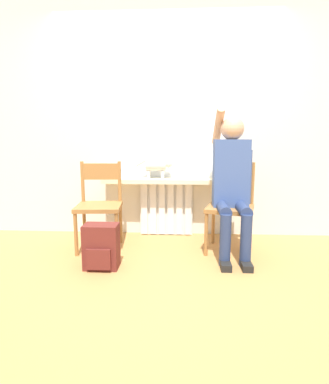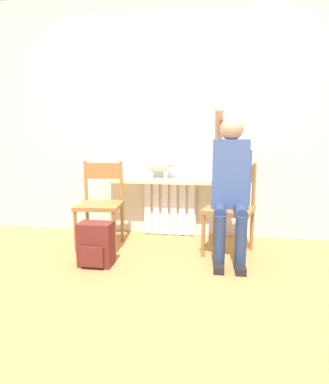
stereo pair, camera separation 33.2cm
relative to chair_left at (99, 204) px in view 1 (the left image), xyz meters
name	(u,v)px [view 1 (the left image)]	position (x,y,z in m)	size (l,w,h in m)	color
ground_plane	(159,275)	(0.66, -0.65, -0.46)	(12.00, 12.00, 0.00)	#B27F47
wall_with_window	(167,118)	(0.66, 0.58, 0.89)	(7.00, 0.06, 2.70)	silver
radiator	(166,208)	(0.66, 0.50, -0.15)	(0.61, 0.08, 0.62)	white
windowsill	(166,181)	(0.66, 0.43, 0.19)	(1.45, 0.24, 0.05)	beige
window_glass	(167,138)	(0.66, 0.55, 0.67)	(1.39, 0.01, 0.91)	white
chair_left	(99,204)	(0.00, 0.00, 0.00)	(0.48, 0.48, 0.89)	#9E6B38
chair_right	(231,205)	(1.33, 0.00, 0.00)	(0.54, 0.54, 0.89)	#9E6B38
person	(232,178)	(1.32, -0.10, 0.28)	(0.36, 0.95, 1.43)	navy
cat	(158,166)	(0.57, 0.44, 0.36)	(0.43, 0.12, 0.23)	silver
backpack	(101,247)	(0.15, -0.53, -0.27)	(0.30, 0.22, 0.39)	maroon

